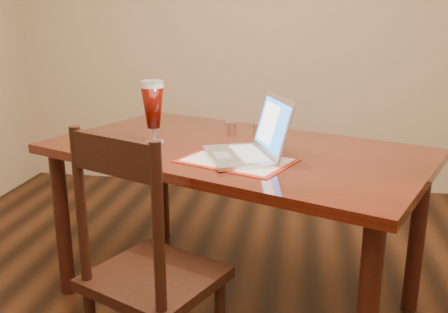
# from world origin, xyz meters

# --- Properties ---
(dining_table) EXTENTS (1.99, 1.59, 1.12)m
(dining_table) POSITION_xyz_m (-0.18, 0.66, 0.73)
(dining_table) COLOR #51160A
(dining_table) RESTS_ON ground
(dining_chair) EXTENTS (0.59, 0.58, 1.06)m
(dining_chair) POSITION_xyz_m (-0.41, -0.00, 0.50)
(dining_chair) COLOR black
(dining_chair) RESTS_ON ground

